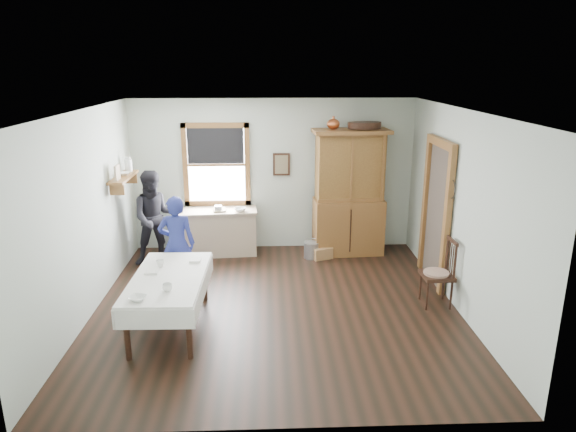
{
  "coord_description": "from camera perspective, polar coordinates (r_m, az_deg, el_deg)",
  "views": [
    {
      "loc": [
        -0.1,
        -6.51,
        3.26
      ],
      "look_at": [
        0.18,
        0.3,
        1.24
      ],
      "focal_mm": 32.0,
      "sensor_mm": 36.0,
      "label": 1
    }
  ],
  "objects": [
    {
      "name": "doorway",
      "position": [
        8.07,
        16.21,
        0.8
      ],
      "size": [
        0.09,
        1.14,
        2.22
      ],
      "color": "#483C33",
      "rests_on": "room"
    },
    {
      "name": "figure_dark",
      "position": [
        8.85,
        -14.5,
        -0.56
      ],
      "size": [
        0.85,
        0.74,
        1.48
      ],
      "primitive_type": "imported",
      "rotation": [
        0.0,
        0.0,
        0.28
      ],
      "color": "black",
      "rests_on": "room"
    },
    {
      "name": "framed_picture",
      "position": [
        9.14,
        -0.73,
        5.75
      ],
      "size": [
        0.3,
        0.04,
        0.4
      ],
      "primitive_type": "cube",
      "color": "#361E13",
      "rests_on": "room"
    },
    {
      "name": "shelf_bowl",
      "position": [
        8.54,
        -17.76,
        4.52
      ],
      "size": [
        0.22,
        0.22,
        0.05
      ],
      "primitive_type": "imported",
      "color": "white",
      "rests_on": "wall_shelf"
    },
    {
      "name": "counter_book",
      "position": [
        9.0,
        -8.3,
        0.64
      ],
      "size": [
        0.21,
        0.27,
        0.02
      ],
      "primitive_type": "imported",
      "rotation": [
        0.0,
        0.0,
        0.12
      ],
      "color": "#72664C",
      "rests_on": "work_counter"
    },
    {
      "name": "room",
      "position": [
        6.79,
        -1.4,
        0.19
      ],
      "size": [
        5.01,
        5.01,
        2.7
      ],
      "color": "black",
      "rests_on": "ground"
    },
    {
      "name": "pail",
      "position": [
        8.98,
        2.62,
        -3.8
      ],
      "size": [
        0.31,
        0.31,
        0.28
      ],
      "primitive_type": "cube",
      "rotation": [
        0.0,
        0.0,
        0.19
      ],
      "color": "#A5A7AD",
      "rests_on": "room"
    },
    {
      "name": "rug_beater",
      "position": [
        7.44,
        17.81,
        3.78
      ],
      "size": [
        0.01,
        0.27,
        0.27
      ],
      "primitive_type": "torus",
      "rotation": [
        0.0,
        1.57,
        0.0
      ],
      "color": "black",
      "rests_on": "room"
    },
    {
      "name": "wicker_basket",
      "position": [
        8.99,
        3.75,
        -4.08
      ],
      "size": [
        0.4,
        0.35,
        0.2
      ],
      "primitive_type": "cube",
      "rotation": [
        0.0,
        0.0,
        0.38
      ],
      "color": "#B28150",
      "rests_on": "room"
    },
    {
      "name": "table_bowl",
      "position": [
        6.1,
        -16.38,
        -8.75
      ],
      "size": [
        0.27,
        0.27,
        0.05
      ],
      "primitive_type": "imported",
      "rotation": [
        0.0,
        0.0,
        -0.29
      ],
      "color": "white",
      "rests_on": "dining_table"
    },
    {
      "name": "dining_table",
      "position": [
        6.8,
        -12.99,
        -9.27
      ],
      "size": [
        0.95,
        1.76,
        0.7
      ],
      "primitive_type": "cube",
      "rotation": [
        0.0,
        0.0,
        -0.02
      ],
      "color": "white",
      "rests_on": "room"
    },
    {
      "name": "woman_blue",
      "position": [
        7.72,
        -12.22,
        -3.44
      ],
      "size": [
        0.51,
        0.35,
        1.35
      ],
      "primitive_type": "imported",
      "rotation": [
        0.0,
        0.0,
        3.19
      ],
      "color": "navy",
      "rests_on": "room"
    },
    {
      "name": "table_cup_a",
      "position": [
        6.24,
        -13.26,
        -7.73
      ],
      "size": [
        0.15,
        0.15,
        0.09
      ],
      "primitive_type": "imported",
      "rotation": [
        0.0,
        0.0,
        0.33
      ],
      "color": "white",
      "rests_on": "dining_table"
    },
    {
      "name": "work_counter",
      "position": [
        9.17,
        -7.91,
        -1.78
      ],
      "size": [
        1.45,
        0.64,
        0.81
      ],
      "primitive_type": "cube",
      "rotation": [
        0.0,
        0.0,
        0.08
      ],
      "color": "tan",
      "rests_on": "room"
    },
    {
      "name": "counter_bowl",
      "position": [
        8.91,
        -5.33,
        0.72
      ],
      "size": [
        0.26,
        0.26,
        0.06
      ],
      "primitive_type": "imported",
      "rotation": [
        0.0,
        0.0,
        0.36
      ],
      "color": "white",
      "rests_on": "work_counter"
    },
    {
      "name": "spindle_chair",
      "position": [
        7.45,
        16.23,
        -6.01
      ],
      "size": [
        0.46,
        0.46,
        0.98
      ],
      "primitive_type": "cube",
      "rotation": [
        0.0,
        0.0,
        0.03
      ],
      "color": "#361E13",
      "rests_on": "room"
    },
    {
      "name": "table_cup_b",
      "position": [
        6.97,
        -14.01,
        -5.13
      ],
      "size": [
        0.11,
        0.11,
        0.09
      ],
      "primitive_type": "imported",
      "rotation": [
        0.0,
        0.0,
        -0.1
      ],
      "color": "white",
      "rests_on": "dining_table"
    },
    {
      "name": "wall_shelf",
      "position": [
        8.53,
        -17.77,
        4.34
      ],
      "size": [
        0.24,
        1.0,
        0.44
      ],
      "color": "brown",
      "rests_on": "room"
    },
    {
      "name": "china_hutch",
      "position": [
        9.01,
        6.81,
        2.57
      ],
      "size": [
        1.33,
        0.7,
        2.21
      ],
      "primitive_type": "cube",
      "rotation": [
        0.0,
        0.0,
        0.06
      ],
      "color": "brown",
      "rests_on": "room"
    },
    {
      "name": "window",
      "position": [
        9.17,
        -7.98,
        6.17
      ],
      "size": [
        1.18,
        0.07,
        1.48
      ],
      "color": "white",
      "rests_on": "room"
    }
  ]
}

